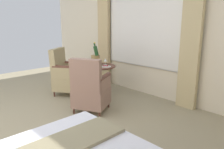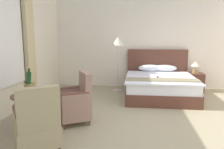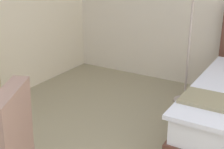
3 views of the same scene
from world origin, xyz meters
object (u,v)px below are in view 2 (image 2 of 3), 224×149
Objects in this scene: nightstand at (194,82)px; champagne_bucket at (30,87)px; armchair_by_window at (77,102)px; floor_lamp_brass at (118,45)px; wine_glass_near_bucket at (46,87)px; armchair_facing_bed at (37,125)px; snack_plate at (35,91)px; bedside_lamp at (195,66)px; side_table_round at (34,111)px; bed at (159,85)px; wine_glass_near_edge at (24,89)px.

champagne_bucket reaches higher than nightstand.
floor_lamp_brass is at bearing 77.64° from armchair_by_window.
wine_glass_near_bucket is at bearing -135.29° from armchair_by_window.
snack_plate is at bearing 116.75° from armchair_facing_bed.
bedside_lamp is 4.65m from wine_glass_near_bucket.
bed is at bearing 47.80° from side_table_round.
bedside_lamp reaches higher than side_table_round.
champagne_bucket is (-3.49, -3.46, 0.04)m from bedside_lamp.
bedside_lamp is 5.11m from armchair_facing_bed.
bedside_lamp is 4.76m from snack_plate.
bed reaches higher than armchair_facing_bed.
armchair_by_window reaches higher than bedside_lamp.
nightstand is at bearing -0.00° from bedside_lamp.
nightstand is 3.58× the size of wine_glass_near_bucket.
wine_glass_near_edge is (-0.17, 0.11, -0.05)m from champagne_bucket.
floor_lamp_brass is 1.66× the size of armchair_by_window.
armchair_by_window is (0.42, 0.41, -0.37)m from wine_glass_near_bucket.
armchair_by_window reaches higher than side_table_round.
floor_lamp_brass reaches higher than bedside_lamp.
snack_plate is 0.20× the size of armchair_facing_bed.
wine_glass_near_edge is (-0.37, -0.07, -0.01)m from wine_glass_near_bucket.
wine_glass_near_edge is 0.69× the size of snack_plate.
armchair_facing_bed is at bearing -51.17° from wine_glass_near_edge.
armchair_by_window is (0.61, 0.59, -0.41)m from champagne_bucket.
armchair_facing_bed is (0.19, -0.76, -0.36)m from wine_glass_near_bucket.
snack_plate is at bearing 158.70° from wine_glass_near_bucket.
armchair_facing_bed is at bearing -101.92° from floor_lamp_brass.
snack_plate is at bearing -138.01° from nightstand.
bed is 1.30× the size of floor_lamp_brass.
champagne_bucket is (-3.49, -3.46, 0.54)m from nightstand.
bedside_lamp is 2.42m from floor_lamp_brass.
floor_lamp_brass is (-2.32, -0.31, 1.11)m from nightstand.
floor_lamp_brass is at bearing -172.33° from nightstand.
wine_glass_near_edge is at bearing -113.87° from floor_lamp_brass.
armchair_by_window reaches higher than wine_glass_near_edge.
floor_lamp_brass reaches higher than champagne_bucket.
floor_lamp_brass reaches higher than side_table_round.
champagne_bucket is 3.19× the size of wine_glass_near_bucket.
wine_glass_near_bucket is at bearing -135.16° from nightstand.
bedside_lamp is 1.79× the size of snack_plate.
champagne_bucket is (-2.37, -2.70, 0.49)m from bed.
floor_lamp_brass is 11.89× the size of wine_glass_near_edge.
nightstand is 4.07m from armchair_by_window.
wine_glass_near_bucket reaches higher than side_table_round.
floor_lamp_brass is 3.20m from snack_plate.
armchair_facing_bed is (0.43, -0.86, -0.26)m from snack_plate.
snack_plate is at bearing 99.07° from champagne_bucket.
wine_glass_near_edge is at bearing -134.47° from bed.
armchair_facing_bed reaches higher than snack_plate.
side_table_round is at bearing -136.00° from nightstand.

